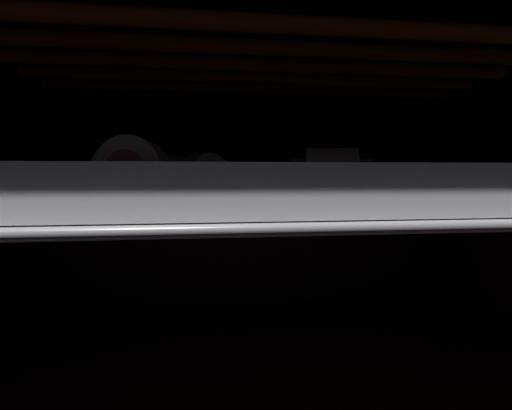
{
  "coord_description": "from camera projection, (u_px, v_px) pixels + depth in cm",
  "views": [
    {
      "loc": [
        -5.43,
        -35.11,
        20.53
      ],
      "look_at": [
        0.0,
        9.36,
        16.68
      ],
      "focal_mm": 25.99,
      "sensor_mm": 36.0,
      "label": 1
    }
  ],
  "objects": [
    {
      "name": "pig_in_blanket_mid_3",
      "position": [
        169.0,
        170.0,
        0.4
      ],
      "size": [
        5.23,
        4.17,
        3.2
      ],
      "rotation": [
        0.0,
        0.0,
        5.23
      ],
      "color": "beige",
      "rests_on": "baking_tray_mid"
    },
    {
      "name": "pig_in_blanket_mid_7",
      "position": [
        136.0,
        167.0,
        0.21
      ],
      "size": [
        3.39,
        5.37,
        3.28
      ],
      "rotation": [
        0.0,
        0.0,
        3.11
      ],
      "color": "beige",
      "rests_on": "baking_tray_mid"
    },
    {
      "name": "oven_wall_back",
      "position": [
        246.0,
        199.0,
        0.58
      ],
      "size": [
        61.96,
        1.2,
        33.14
      ],
      "primitive_type": "cube",
      "color": "black",
      "rests_on": "ground_plane"
    },
    {
      "name": "pig_in_blanket_mid_8",
      "position": [
        304.0,
        174.0,
        0.46
      ],
      "size": [
        5.87,
        3.26,
        2.51
      ],
      "rotation": [
        0.0,
        0.0,
        4.5
      ],
      "color": "beige",
      "rests_on": "baking_tray_mid"
    },
    {
      "name": "pig_in_blanket_mid_2",
      "position": [
        349.0,
        171.0,
        0.51
      ],
      "size": [
        3.23,
        5.1,
        3.14
      ],
      "rotation": [
        0.0,
        0.0,
        3.17
      ],
      "color": "beige",
      "rests_on": "baking_tray_mid"
    },
    {
      "name": "oven_ceiling",
      "position": [
        268.0,
        30.0,
        0.34
      ],
      "size": [
        61.96,
        45.49,
        1.2
      ],
      "primitive_type": "cube",
      "color": "black"
    },
    {
      "name": "pig_in_blanket_mid_5",
      "position": [
        331.0,
        170.0,
        0.27
      ],
      "size": [
        5.97,
        3.97,
        3.11
      ],
      "rotation": [
        0.0,
        0.0,
        4.44
      ],
      "color": "beige",
      "rests_on": "baking_tray_mid"
    },
    {
      "name": "heating_element",
      "position": [
        268.0,
        65.0,
        0.35
      ],
      "size": [
        47.64,
        20.21,
        1.25
      ],
      "color": "#F25919"
    },
    {
      "name": "ground_plane",
      "position": [
        267.0,
        384.0,
        0.37
      ],
      "size": [
        61.96,
        45.49,
        1.2
      ],
      "primitive_type": "cube",
      "color": "black"
    },
    {
      "name": "pig_in_blanket_mid_0",
      "position": [
        129.0,
        170.0,
        0.26
      ],
      "size": [
        4.53,
        5.63,
        3.07
      ],
      "rotation": [
        0.0,
        0.0,
        5.82
      ],
      "color": "beige",
      "rests_on": "baking_tray_mid"
    },
    {
      "name": "pig_in_blanket_mid_1",
      "position": [
        202.0,
        172.0,
        0.3
      ],
      "size": [
        4.0,
        5.2,
        2.85
      ],
      "rotation": [
        0.0,
        0.0,
        0.4
      ],
      "color": "beige",
      "rests_on": "baking_tray_mid"
    },
    {
      "name": "oven_rack_mid",
      "position": [
        268.0,
        199.0,
        0.36
      ],
      "size": [
        56.64,
        42.23,
        0.61
      ],
      "color": "slate"
    },
    {
      "name": "baking_tray_mid",
      "position": [
        268.0,
        189.0,
        0.36
      ],
      "size": [
        51.82,
        37.76,
        2.66
      ],
      "color": "silver",
      "rests_on": "oven_rack_mid"
    },
    {
      "name": "pig_in_blanket_mid_4",
      "position": [
        178.0,
        173.0,
        0.47
      ],
      "size": [
        4.31,
        5.73,
        2.73
      ],
      "rotation": [
        0.0,
        0.0,
        0.56
      ],
      "color": "beige",
      "rests_on": "baking_tray_mid"
    },
    {
      "name": "pig_in_blanket_mid_6",
      "position": [
        113.0,
        172.0,
        0.43
      ],
      "size": [
        4.58,
        3.0,
        2.82
      ],
      "rotation": [
        0.0,
        0.0,
        1.63
      ],
      "color": "beige",
      "rests_on": "baking_tray_mid"
    }
  ]
}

